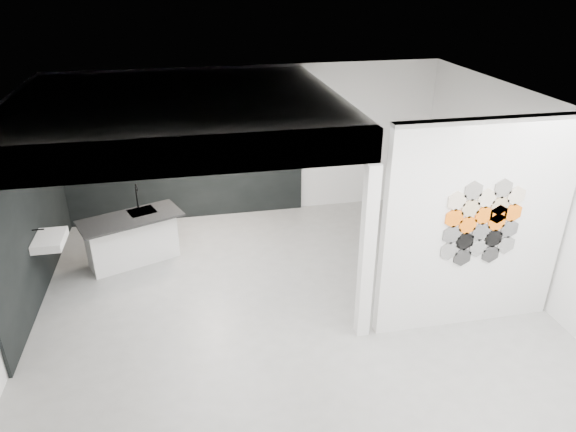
# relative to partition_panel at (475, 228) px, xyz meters

# --- Properties ---
(floor) EXTENTS (7.00, 6.00, 0.01)m
(floor) POSITION_rel_partition_panel_xyz_m (-2.23, 1.00, -1.40)
(floor) COLOR gray
(partition_panel) EXTENTS (2.45, 0.15, 2.80)m
(partition_panel) POSITION_rel_partition_panel_xyz_m (0.00, 0.00, 0.00)
(partition_panel) COLOR silver
(partition_panel) RESTS_ON floor
(bay_clad_back) EXTENTS (4.40, 0.04, 2.35)m
(bay_clad_back) POSITION_rel_partition_panel_xyz_m (-3.52, 3.97, -0.22)
(bay_clad_back) COLOR black
(bay_clad_back) RESTS_ON floor
(bay_clad_left) EXTENTS (0.04, 4.00, 2.35)m
(bay_clad_left) POSITION_rel_partition_panel_xyz_m (-5.70, 2.00, -0.22)
(bay_clad_left) COLOR black
(bay_clad_left) RESTS_ON floor
(bulkhead) EXTENTS (4.40, 4.00, 0.40)m
(bulkhead) POSITION_rel_partition_panel_xyz_m (-3.52, 2.00, 1.15)
(bulkhead) COLOR silver
(bulkhead) RESTS_ON corner_column
(corner_column) EXTENTS (0.16, 0.16, 2.35)m
(corner_column) POSITION_rel_partition_panel_xyz_m (-1.41, 0.00, -0.22)
(corner_column) COLOR silver
(corner_column) RESTS_ON floor
(fascia_beam) EXTENTS (4.40, 0.16, 0.40)m
(fascia_beam) POSITION_rel_partition_panel_xyz_m (-3.52, 0.08, 1.15)
(fascia_beam) COLOR silver
(fascia_beam) RESTS_ON corner_column
(wall_basin) EXTENTS (0.40, 0.60, 0.12)m
(wall_basin) POSITION_rel_partition_panel_xyz_m (-5.46, 1.80, -0.55)
(wall_basin) COLOR silver
(wall_basin) RESTS_ON bay_clad_left
(display_shelf) EXTENTS (3.00, 0.15, 0.04)m
(display_shelf) POSITION_rel_partition_panel_xyz_m (-3.43, 3.87, -0.10)
(display_shelf) COLOR black
(display_shelf) RESTS_ON bay_clad_back
(kitchen_island) EXTENTS (1.69, 1.20, 1.25)m
(kitchen_island) POSITION_rel_partition_panel_xyz_m (-4.44, 2.47, -0.98)
(kitchen_island) COLOR silver
(kitchen_island) RESTS_ON floor
(stockpot) EXTENTS (0.22, 0.22, 0.15)m
(stockpot) POSITION_rel_partition_panel_xyz_m (-4.39, 3.87, -0.00)
(stockpot) COLOR black
(stockpot) RESTS_ON display_shelf
(kettle) EXTENTS (0.21, 0.21, 0.14)m
(kettle) POSITION_rel_partition_panel_xyz_m (-2.35, 3.87, -0.01)
(kettle) COLOR black
(kettle) RESTS_ON display_shelf
(glass_bowl) EXTENTS (0.16, 0.16, 0.09)m
(glass_bowl) POSITION_rel_partition_panel_xyz_m (-2.08, 3.87, -0.04)
(glass_bowl) COLOR gray
(glass_bowl) RESTS_ON display_shelf
(glass_vase) EXTENTS (0.12, 0.12, 0.14)m
(glass_vase) POSITION_rel_partition_panel_xyz_m (-2.08, 3.87, -0.01)
(glass_vase) COLOR gray
(glass_vase) RESTS_ON display_shelf
(bottle_dark) EXTENTS (0.07, 0.07, 0.17)m
(bottle_dark) POSITION_rel_partition_panel_xyz_m (-3.48, 3.87, 0.01)
(bottle_dark) COLOR black
(bottle_dark) RESTS_ON display_shelf
(utensil_cup) EXTENTS (0.10, 0.10, 0.11)m
(utensil_cup) POSITION_rel_partition_panel_xyz_m (-4.10, 3.87, -0.02)
(utensil_cup) COLOR black
(utensil_cup) RESTS_ON display_shelf
(hex_tile_cluster) EXTENTS (1.04, 0.02, 1.16)m
(hex_tile_cluster) POSITION_rel_partition_panel_xyz_m (0.03, -0.09, 0.10)
(hex_tile_cluster) COLOR silver
(hex_tile_cluster) RESTS_ON partition_panel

